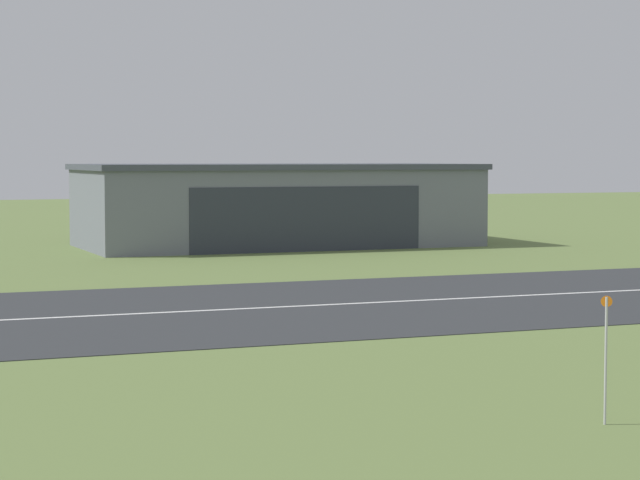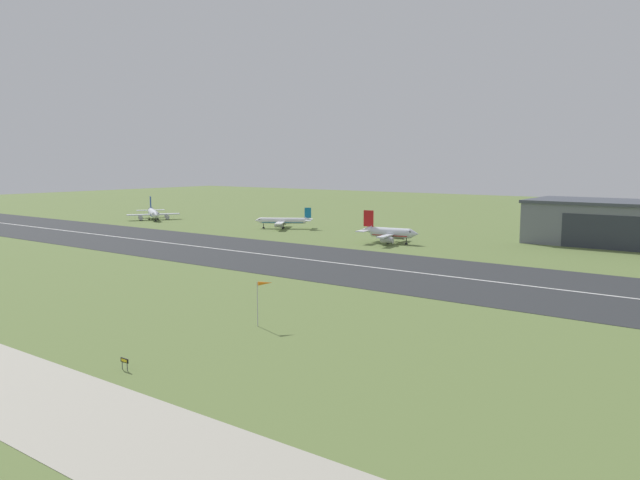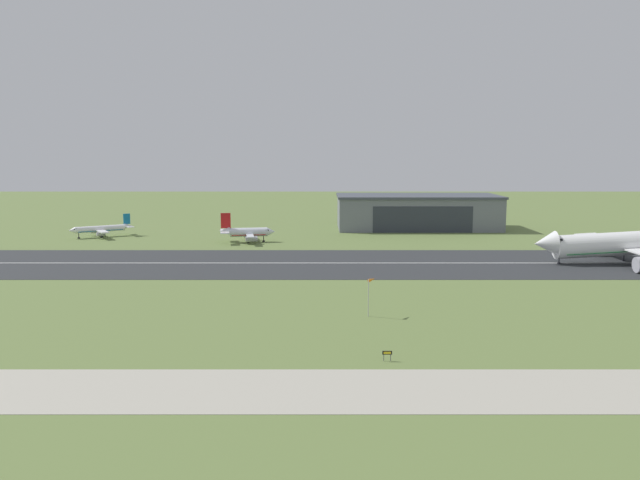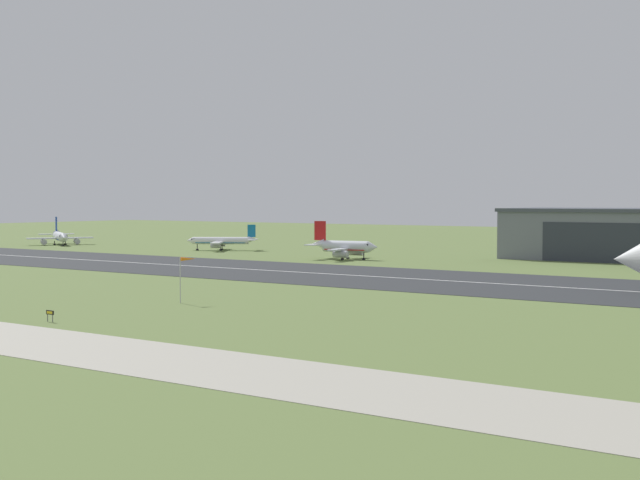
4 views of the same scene
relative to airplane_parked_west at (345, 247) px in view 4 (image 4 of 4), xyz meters
The scene contains 9 objects.
ground_plane 102.20m from the airplane_parked_west, 87.03° to the right, with size 755.86×755.86×0.00m, color olive.
runway_strip 40.19m from the airplane_parked_west, 82.40° to the right, with size 515.86×44.63×0.06m, color #2B2D30.
runway_centreline 40.18m from the airplane_parked_west, 82.40° to the right, with size 464.27×0.70×0.01m, color silver.
hangar_building 72.76m from the airplane_parked_west, 31.68° to the left, with size 62.42×28.34×13.12m.
airplane_parked_west is the anchor object (origin of this frame).
airplane_parked_centre 54.40m from the airplane_parked_west, 166.33° to the left, with size 20.95×18.43×7.79m.
airplane_parked_far_east 119.99m from the airplane_parked_west, behind, with size 24.95×22.04×9.34m.
windsock_pole 99.48m from the airplane_parked_west, 70.49° to the right, with size 1.71×2.19×6.85m.
runway_sign 123.55m from the airplane_parked_west, 74.30° to the right, with size 1.38×0.13×1.47m.
Camera 4 is at (119.49, -26.64, 15.42)m, focal length 50.00 mm.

